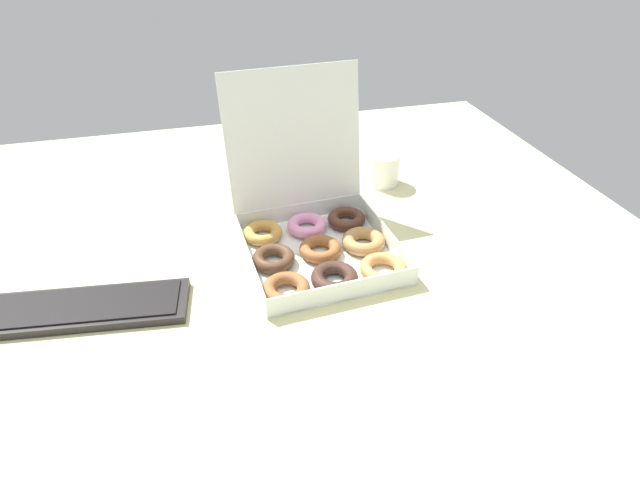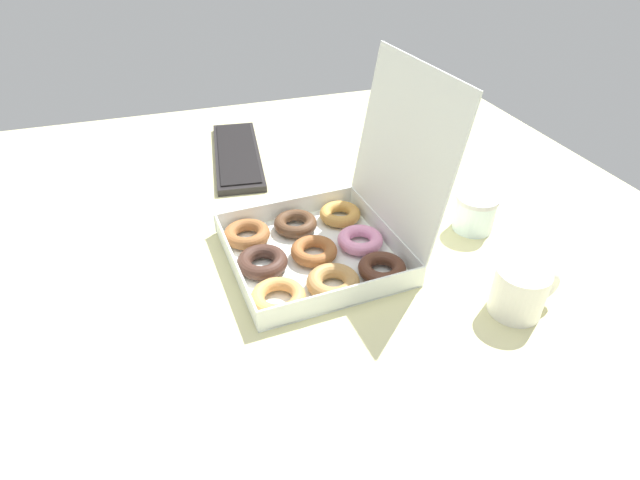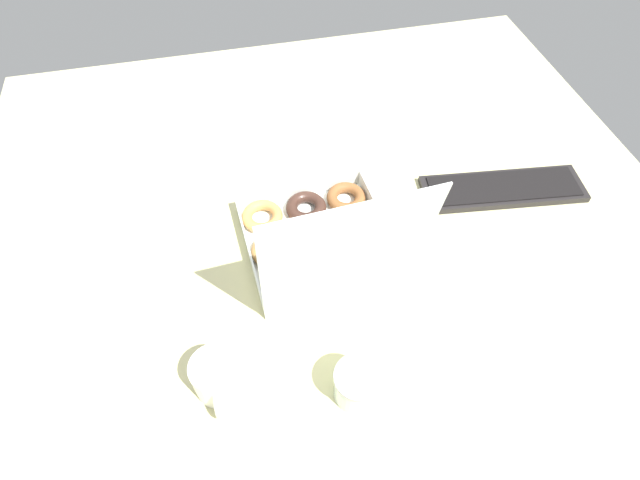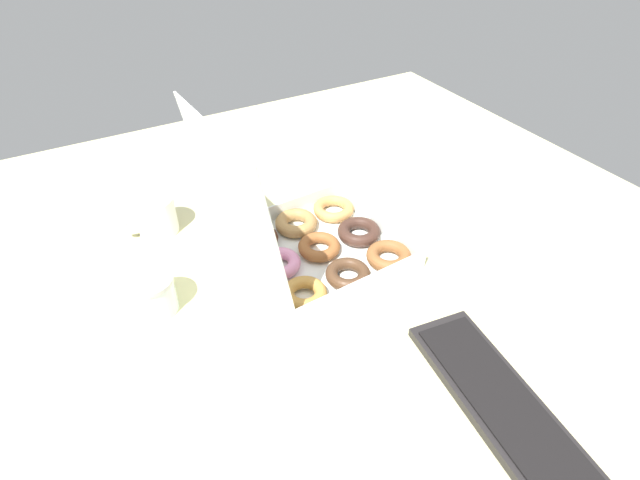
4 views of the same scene
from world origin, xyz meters
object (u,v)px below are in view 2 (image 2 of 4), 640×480
(coffee_mug, at_px, (521,290))
(glass_jar, at_px, (475,213))
(keyboard, at_px, (237,155))
(donut_box, at_px, (322,240))

(coffee_mug, height_order, glass_jar, coffee_mug)
(keyboard, xyz_separation_m, glass_jar, (0.53, 0.44, 0.03))
(donut_box, height_order, keyboard, donut_box)
(keyboard, relative_size, glass_jar, 4.69)
(keyboard, distance_m, coffee_mug, 0.87)
(donut_box, distance_m, glass_jar, 0.36)
(donut_box, height_order, glass_jar, donut_box)
(donut_box, xyz_separation_m, glass_jar, (0.01, 0.36, 0.00))
(keyboard, xyz_separation_m, coffee_mug, (0.79, 0.37, 0.04))
(donut_box, height_order, coffee_mug, donut_box)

